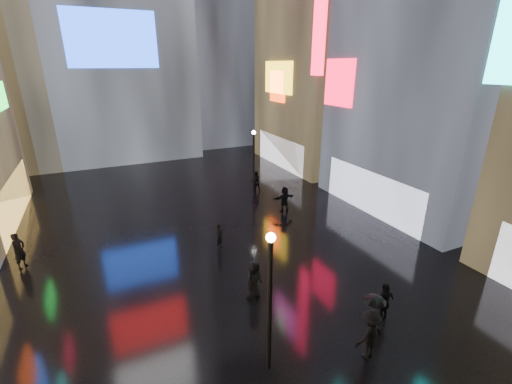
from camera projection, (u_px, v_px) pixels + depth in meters
ground at (204, 225)px, 22.32m from camera, size 140.00×140.00×0.00m
building_right_far at (329, 17)px, 32.22m from camera, size 10.28×12.00×28.00m
tower_flank_right at (206, 2)px, 42.00m from camera, size 12.00×12.00×34.00m
lamp_near at (270, 297)px, 10.79m from camera, size 0.30×0.30×5.20m
lamp_far at (254, 160)px, 26.26m from camera, size 0.30×0.30×5.20m
pedestrian_2 at (370, 334)px, 11.98m from camera, size 1.30×0.83×1.91m
pedestrian_3 at (384, 303)px, 13.65m from camera, size 1.09×0.54×1.79m
pedestrian_4 at (254, 280)px, 15.10m from camera, size 1.05×0.92×1.81m
pedestrian_5 at (284, 199)px, 24.11m from camera, size 1.70×0.59×1.81m
pedestrian_6 at (220, 236)px, 19.21m from camera, size 0.66×0.67×1.56m
pedestrian_7 at (256, 181)px, 28.02m from camera, size 0.86×0.70×1.68m
umbrella_1 at (374, 304)px, 11.53m from camera, size 0.84×0.84×0.67m
umbrella_2 at (254, 253)px, 14.63m from camera, size 1.11×1.09×0.84m
pedestrian_8 at (19, 251)px, 17.33m from camera, size 0.76×0.84×1.93m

